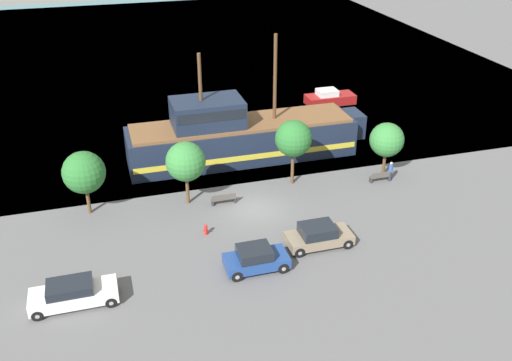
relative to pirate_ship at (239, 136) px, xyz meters
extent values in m
plane|color=#5B5B5E|center=(-1.10, -8.51, -2.01)|extent=(160.00, 160.00, 0.00)
plane|color=teal|center=(-1.10, 35.49, -2.01)|extent=(80.00, 80.00, 0.00)
cube|color=#192338|center=(0.25, 0.00, -0.52)|extent=(18.78, 4.53, 2.98)
cube|color=gold|center=(0.25, 0.00, -0.96)|extent=(18.40, 4.61, 0.45)
cube|color=#192338|center=(10.24, 0.00, -0.07)|extent=(1.40, 2.49, 2.09)
cube|color=brown|center=(0.25, 0.00, 1.10)|extent=(18.03, 4.16, 0.25)
cube|color=#192338|center=(-2.56, 0.00, 2.31)|extent=(5.63, 3.62, 2.18)
cube|color=black|center=(-2.56, 0.00, 2.64)|extent=(5.35, 3.68, 0.78)
cylinder|color=#4C331E|center=(3.07, 0.00, 4.72)|extent=(0.28, 0.28, 6.99)
cylinder|color=#4C331E|center=(-3.03, 0.00, 4.20)|extent=(0.28, 0.28, 5.94)
cube|color=maroon|center=(12.48, 10.07, -1.54)|extent=(5.10, 2.11, 0.94)
cube|color=silver|center=(12.10, 10.07, -0.76)|extent=(2.04, 1.65, 0.61)
cube|color=black|center=(12.71, 10.07, -0.76)|extent=(0.12, 1.48, 0.49)
cube|color=white|center=(-13.47, -15.54, -1.42)|extent=(4.71, 1.81, 0.70)
cube|color=black|center=(-13.61, -15.54, -0.81)|extent=(2.45, 1.63, 0.52)
cylinder|color=black|center=(-11.55, -16.35, -1.69)|extent=(0.64, 0.22, 0.64)
cylinder|color=gray|center=(-11.55, -16.35, -1.69)|extent=(0.24, 0.25, 0.24)
cylinder|color=black|center=(-11.55, -14.72, -1.69)|extent=(0.64, 0.22, 0.64)
cylinder|color=gray|center=(-11.55, -14.72, -1.69)|extent=(0.24, 0.25, 0.24)
cylinder|color=black|center=(-15.38, -16.35, -1.69)|extent=(0.64, 0.22, 0.64)
cylinder|color=gray|center=(-15.38, -16.35, -1.69)|extent=(0.24, 0.25, 0.24)
cylinder|color=black|center=(-15.38, -14.72, -1.69)|extent=(0.64, 0.22, 0.64)
cylinder|color=gray|center=(-15.38, -14.72, -1.69)|extent=(0.24, 0.25, 0.24)
cube|color=navy|center=(-2.96, -15.25, -1.43)|extent=(3.81, 1.85, 0.64)
cube|color=black|center=(-3.07, -15.25, -0.81)|extent=(1.98, 1.67, 0.61)
cylinder|color=black|center=(-1.54, -16.09, -1.66)|extent=(0.69, 0.22, 0.69)
cylinder|color=gray|center=(-1.54, -16.09, -1.66)|extent=(0.26, 0.25, 0.26)
cylinder|color=black|center=(-1.54, -14.42, -1.66)|extent=(0.69, 0.22, 0.69)
cylinder|color=gray|center=(-1.54, -14.42, -1.66)|extent=(0.26, 0.25, 0.26)
cylinder|color=black|center=(-4.38, -16.09, -1.66)|extent=(0.69, 0.22, 0.69)
cylinder|color=gray|center=(-4.38, -16.09, -1.66)|extent=(0.26, 0.25, 0.26)
cylinder|color=black|center=(-4.38, -14.42, -1.66)|extent=(0.69, 0.22, 0.69)
cylinder|color=gray|center=(-4.38, -14.42, -1.66)|extent=(0.26, 0.25, 0.26)
cube|color=#7F705B|center=(1.57, -13.98, -1.45)|extent=(4.19, 1.90, 0.60)
cube|color=black|center=(1.44, -13.98, -0.83)|extent=(2.18, 1.71, 0.65)
cylinder|color=black|center=(3.19, -14.85, -1.67)|extent=(0.68, 0.22, 0.68)
cylinder|color=gray|center=(3.19, -14.85, -1.67)|extent=(0.26, 0.25, 0.26)
cylinder|color=black|center=(3.19, -13.12, -1.67)|extent=(0.68, 0.22, 0.68)
cylinder|color=gray|center=(3.19, -13.12, -1.67)|extent=(0.26, 0.25, 0.26)
cylinder|color=black|center=(-0.05, -14.85, -1.67)|extent=(0.68, 0.22, 0.68)
cylinder|color=gray|center=(-0.05, -14.85, -1.67)|extent=(0.26, 0.25, 0.26)
cylinder|color=black|center=(-0.05, -13.12, -1.67)|extent=(0.68, 0.22, 0.68)
cylinder|color=gray|center=(-0.05, -13.12, -1.67)|extent=(0.26, 0.25, 0.26)
cylinder|color=red|center=(-5.10, -10.72, -1.73)|extent=(0.22, 0.22, 0.56)
sphere|color=red|center=(-5.10, -10.72, -1.37)|extent=(0.25, 0.25, 0.25)
cylinder|color=red|center=(-5.26, -10.72, -1.70)|extent=(0.10, 0.09, 0.09)
cylinder|color=red|center=(-4.94, -10.72, -1.70)|extent=(0.10, 0.09, 0.09)
cube|color=#4C4742|center=(-3.04, -7.12, -1.58)|extent=(1.76, 0.45, 0.05)
cube|color=#4C4742|center=(-3.04, -7.31, -1.36)|extent=(1.76, 0.06, 0.40)
cube|color=#2D2D2D|center=(-3.86, -7.12, -1.81)|extent=(0.12, 0.36, 0.40)
cube|color=#2D2D2D|center=(-2.22, -7.12, -1.81)|extent=(0.12, 0.36, 0.40)
cube|color=#4C4742|center=(9.43, -7.13, -1.58)|extent=(1.71, 0.45, 0.05)
cube|color=#4C4742|center=(9.43, -7.33, -1.36)|extent=(1.71, 0.06, 0.40)
cube|color=#2D2D2D|center=(8.64, -7.13, -1.81)|extent=(0.12, 0.36, 0.40)
cube|color=#2D2D2D|center=(10.23, -7.13, -1.81)|extent=(0.12, 0.36, 0.40)
cylinder|color=#232838|center=(10.19, -7.26, -1.62)|extent=(0.27, 0.27, 0.79)
cylinder|color=#2D4C93|center=(10.19, -7.26, -0.92)|extent=(0.32, 0.32, 0.61)
sphere|color=beige|center=(10.19, -7.26, -0.51)|extent=(0.21, 0.21, 0.21)
cylinder|color=brown|center=(-12.36, -5.69, -1.04)|extent=(0.24, 0.24, 1.94)
sphere|color=#286B2D|center=(-12.36, -5.69, 1.17)|extent=(2.92, 2.92, 2.92)
cylinder|color=brown|center=(-5.48, -6.28, -0.94)|extent=(0.24, 0.24, 2.14)
sphere|color=#337A38|center=(-5.48, -6.28, 1.33)|extent=(2.82, 2.82, 2.82)
cylinder|color=brown|center=(2.76, -5.53, -0.71)|extent=(0.24, 0.24, 2.59)
sphere|color=#286B2D|center=(2.76, -5.53, 1.76)|extent=(2.76, 2.76, 2.76)
cylinder|color=brown|center=(10.14, -6.25, -1.05)|extent=(0.24, 0.24, 1.92)
sphere|color=#337A38|center=(10.14, -6.25, 1.04)|extent=(2.65, 2.65, 2.65)
camera|label=1|loc=(-10.78, -41.99, 18.75)|focal=40.00mm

